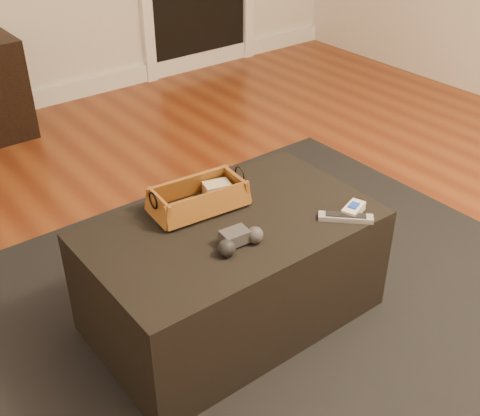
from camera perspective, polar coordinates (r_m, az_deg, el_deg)
floor at (r=2.25m, az=8.99°, el=-12.46°), size 5.00×5.50×0.01m
baseboard at (r=4.24m, az=-18.55°, el=9.78°), size 5.00×0.04×0.12m
area_rug at (r=2.28m, az=0.07°, el=-10.87°), size 2.60×2.00×0.01m
ottoman at (r=2.17m, az=-0.74°, el=-5.99°), size 1.00×0.60×0.42m
tv_remote at (r=2.10m, az=-4.17°, el=0.14°), size 0.18×0.04×0.02m
cloth_bundle at (r=2.16m, az=-2.19°, el=1.78°), size 0.11×0.09×0.05m
wicker_basket at (r=2.10m, az=-3.95°, el=0.87°), size 0.36×0.21×0.12m
game_controller at (r=1.92m, az=-0.13°, el=-3.01°), size 0.17×0.10×0.06m
silver_remote at (r=2.09m, az=9.99°, el=-0.88°), size 0.16×0.16×0.02m
cream_gadget at (r=2.12m, az=10.70°, el=-0.15°), size 0.11×0.08×0.04m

